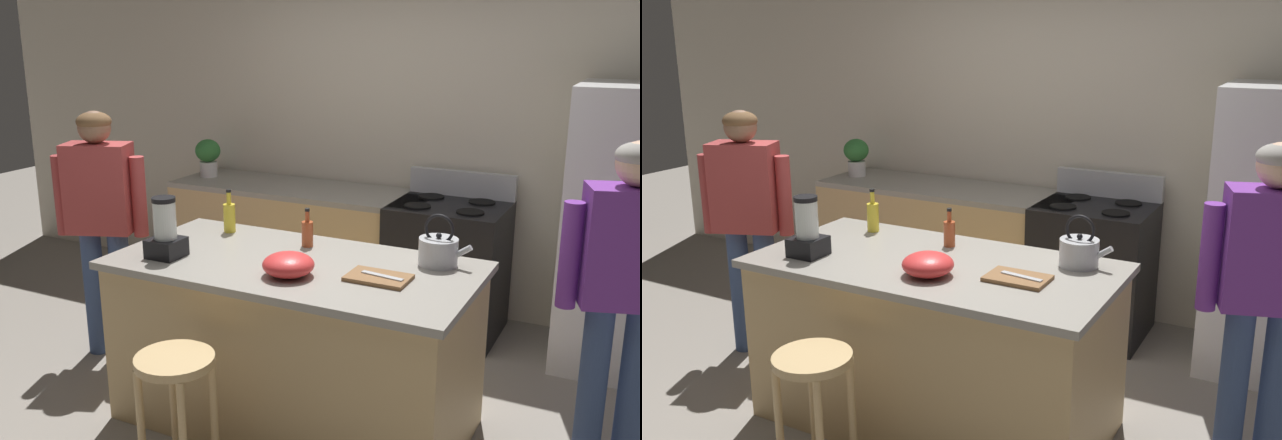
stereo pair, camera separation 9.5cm
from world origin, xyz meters
TOP-DOWN VIEW (x-y plane):
  - ground_plane at (0.00, 0.00)m, footprint 14.00×14.00m
  - back_wall at (0.00, 1.95)m, footprint 8.00×0.10m
  - kitchen_island at (0.00, 0.00)m, footprint 1.89×0.95m
  - back_counter_run at (-0.80, 1.55)m, footprint 2.00×0.64m
  - stove_range at (0.37, 1.52)m, footprint 0.76×0.65m
  - person_by_island_left at (-1.48, 0.19)m, footprint 0.58×0.35m
  - person_by_sink_right at (1.56, 0.25)m, footprint 0.59×0.33m
  - bar_stool at (-0.19, -0.76)m, footprint 0.36×0.36m
  - potted_plant at (-1.63, 1.55)m, footprint 0.20×0.20m
  - blender_appliance at (-0.64, -0.23)m, footprint 0.17×0.17m
  - bottle_soda at (-0.60, 0.31)m, footprint 0.07×0.07m
  - bottle_cooking_sauce at (-0.06, 0.27)m, footprint 0.06×0.06m
  - mixing_bowl at (0.08, -0.19)m, footprint 0.26×0.26m
  - tea_kettle at (0.68, 0.29)m, footprint 0.28×0.20m
  - cutting_board at (0.49, -0.05)m, footprint 0.30×0.20m
  - chef_knife at (0.51, -0.05)m, footprint 0.22×0.06m

SIDE VIEW (x-z plane):
  - ground_plane at x=0.00m, z-range 0.00..0.00m
  - back_counter_run at x=-0.80m, z-range 0.00..0.91m
  - kitchen_island at x=0.00m, z-range 0.00..0.92m
  - stove_range at x=0.37m, z-range -0.08..1.02m
  - bar_stool at x=-0.19m, z-range 0.19..0.86m
  - cutting_board at x=0.49m, z-range 0.91..0.93m
  - chef_knife at x=0.51m, z-range 0.93..0.94m
  - person_by_island_left at x=-1.48m, z-range 0.17..1.76m
  - mixing_bowl at x=0.08m, z-range 0.91..1.03m
  - person_by_sink_right at x=1.56m, z-range 0.17..1.79m
  - bottle_cooking_sauce at x=-0.06m, z-range 0.88..1.10m
  - tea_kettle at x=0.68m, z-range 0.86..1.13m
  - bottle_soda at x=-0.60m, z-range 0.88..1.14m
  - blender_appliance at x=-0.64m, z-range 0.89..1.21m
  - potted_plant at x=-1.63m, z-range 0.94..1.24m
  - back_wall at x=0.00m, z-range 0.00..2.70m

